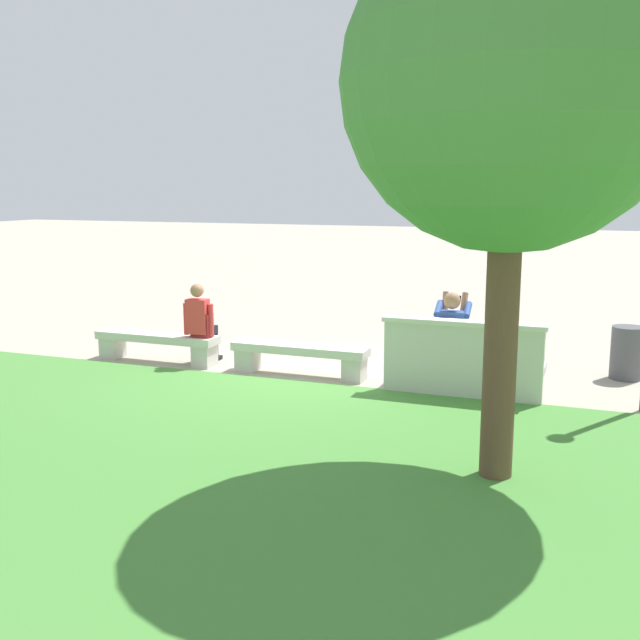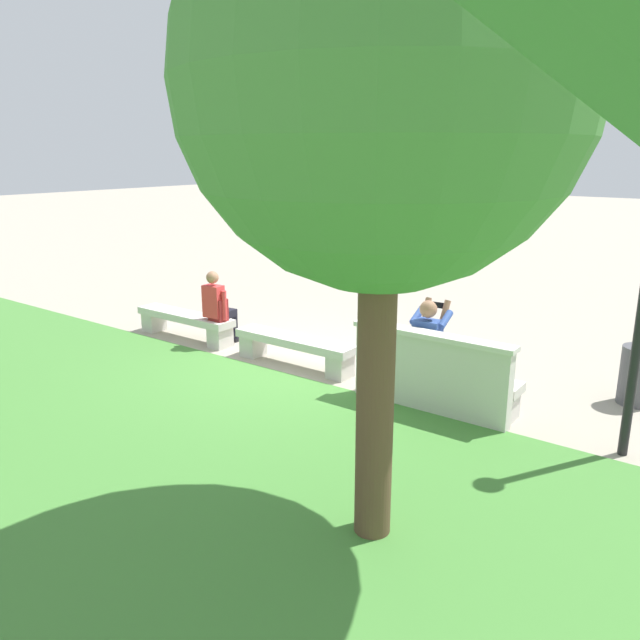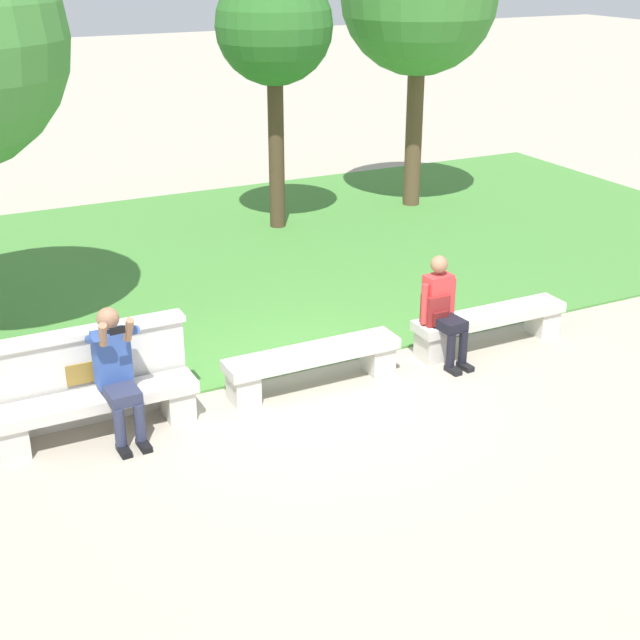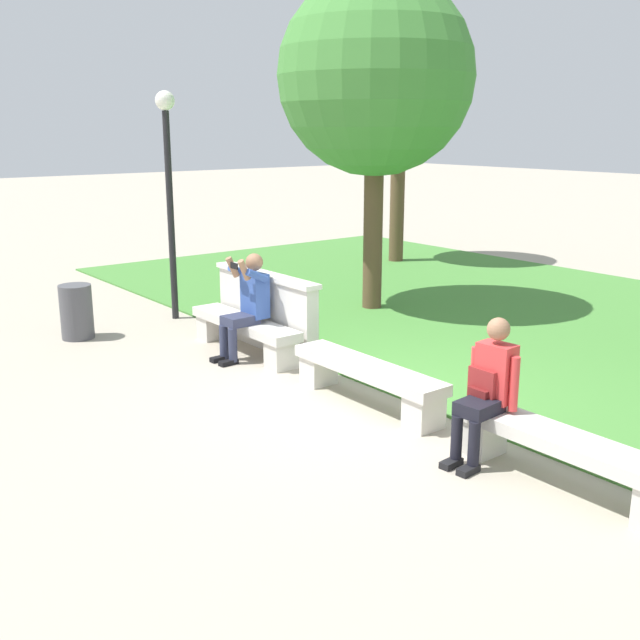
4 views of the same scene
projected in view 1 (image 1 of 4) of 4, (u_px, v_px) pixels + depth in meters
ground_plane at (300, 375)px, 10.76m from camera, size 80.00×80.00×0.00m
grass_strip at (116, 487)px, 6.73m from camera, size 18.77×8.00×0.03m
bench_main at (466, 369)px, 9.88m from camera, size 2.01×0.40×0.45m
bench_near at (300, 355)px, 10.71m from camera, size 2.01×0.40×0.45m
bench_mid at (157, 343)px, 11.54m from camera, size 2.01×0.40×0.45m
backrest_wall_with_plaque at (462, 359)px, 9.53m from camera, size 2.07×0.24×1.01m
person_photographer at (452, 335)px, 9.95m from camera, size 0.48×0.73×1.32m
person_distant at (201, 322)px, 11.27m from camera, size 0.48×0.69×1.26m
backpack at (203, 325)px, 11.21m from camera, size 0.28×0.24×0.43m
tree_right_background at (512, 82)px, 6.36m from camera, size 2.96×2.96×5.06m
trash_bin at (627, 353)px, 10.51m from camera, size 0.44×0.44×0.75m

